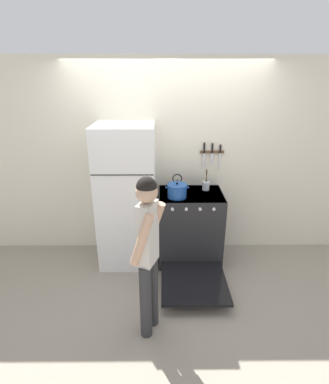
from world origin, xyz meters
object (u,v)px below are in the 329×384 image
at_px(stove_range, 190,228).
at_px(person, 148,250).
at_px(refrigerator, 127,197).
at_px(dutch_oven_pot, 177,191).
at_px(utensil_jar, 206,185).
at_px(tea_kettle, 177,185).

xyz_separation_m(stove_range, person, (-0.48, -1.18, 0.43)).
relative_size(refrigerator, stove_range, 1.32).
bearing_deg(stove_range, dutch_oven_pot, -155.80).
bearing_deg(refrigerator, utensil_jar, 8.09).
bearing_deg(tea_kettle, dutch_oven_pot, -93.33).
bearing_deg(utensil_jar, refrigerator, -171.91).
bearing_deg(tea_kettle, stove_range, -44.07).
relative_size(stove_range, utensil_jar, 4.90).
distance_m(refrigerator, tea_kettle, 0.66).
distance_m(stove_range, tea_kettle, 0.59).
xyz_separation_m(refrigerator, utensil_jar, (1.00, 0.14, 0.10)).
relative_size(refrigerator, person, 1.14).
height_order(refrigerator, utensil_jar, refrigerator).
xyz_separation_m(dutch_oven_pot, person, (-0.30, -1.10, -0.12)).
bearing_deg(dutch_oven_pot, stove_range, 24.20).
distance_m(stove_range, person, 1.35).
relative_size(refrigerator, tea_kettle, 8.26).
bearing_deg(stove_range, tea_kettle, 135.93).
xyz_separation_m(refrigerator, stove_range, (0.80, -0.02, -0.44)).
relative_size(stove_range, dutch_oven_pot, 4.82).
distance_m(tea_kettle, person, 1.38).
height_order(refrigerator, dutch_oven_pot, refrigerator).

